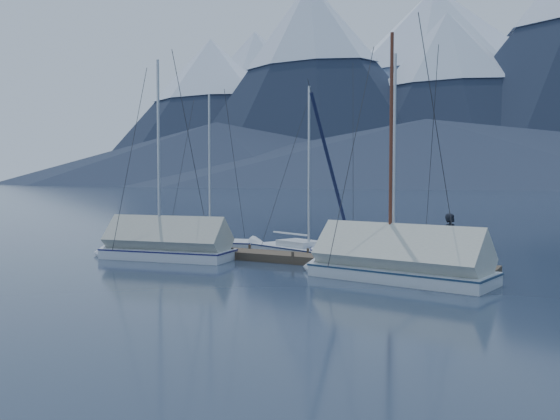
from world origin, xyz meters
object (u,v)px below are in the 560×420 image
object	(u,v)px
sailboat_covered_far	(157,248)
person	(451,239)
sailboat_covered_near	(386,266)
sailboat_open_mid	(316,254)
sailboat_open_right	(405,254)
sailboat_open_left	(218,245)

from	to	relation	value
sailboat_covered_far	person	size ratio (longest dim) A/B	5.00
sailboat_covered_near	sailboat_covered_far	world-z (taller)	sailboat_covered_far
person	sailboat_covered_far	bearing A→B (deg)	112.88
sailboat_open_mid	person	xyz separation A→B (m)	(6.45, -1.84, 1.15)
sailboat_open_mid	sailboat_covered_far	bearing A→B (deg)	-147.61
sailboat_open_right	person	size ratio (longest dim) A/B	5.18
sailboat_open_right	sailboat_covered_far	xyz separation A→B (m)	(-9.59, -5.54, 0.29)
sailboat_open_right	sailboat_open_mid	bearing A→B (deg)	-154.16
sailboat_open_left	sailboat_covered_near	world-z (taller)	sailboat_covered_near
sailboat_covered_near	sailboat_open_mid	bearing A→B (deg)	139.82
sailboat_open_mid	sailboat_covered_far	distance (m)	7.09
sailboat_open_left	sailboat_covered_far	bearing A→B (deg)	-90.85
sailboat_covered_near	sailboat_covered_far	distance (m)	10.67
sailboat_covered_near	sailboat_open_right	bearing A→B (deg)	100.71
sailboat_open_mid	sailboat_covered_near	distance (m)	6.14
sailboat_open_left	sailboat_open_right	distance (m)	9.57
sailboat_open_mid	sailboat_covered_far	xyz separation A→B (m)	(-5.98, -3.80, 0.32)
sailboat_covered_far	person	xyz separation A→B (m)	(12.43, 1.96, 0.83)
sailboat_open_mid	sailboat_covered_far	size ratio (longest dim) A/B	0.88
sailboat_open_left	person	size ratio (longest dim) A/B	4.48
person	sailboat_open_right	bearing A→B (deg)	52.32
sailboat_open_left	sailboat_covered_near	distance (m)	11.63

